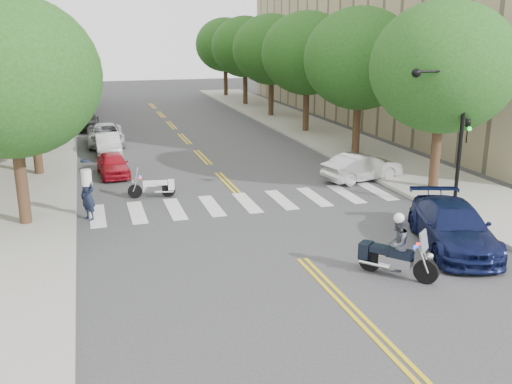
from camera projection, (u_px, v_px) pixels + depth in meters
name	position (u px, v px, depth m)	size (l,w,h in m)	color
ground	(302.00, 259.00, 18.43)	(140.00, 140.00, 0.00)	#38383A
sidewalk_left	(36.00, 146.00, 36.03)	(5.00, 60.00, 0.15)	#9E9991
sidewalk_right	(314.00, 131.00, 41.30)	(5.00, 60.00, 0.15)	#9E9991
tree_l_0	(9.00, 77.00, 19.99)	(6.40, 6.40, 8.45)	#382316
tree_l_1	(28.00, 64.00, 27.36)	(6.40, 6.40, 8.45)	#382316
tree_l_2	(38.00, 57.00, 34.72)	(6.40, 6.40, 8.45)	#382316
tree_l_3	(45.00, 52.00, 42.09)	(6.40, 6.40, 8.45)	#382316
tree_l_4	(50.00, 49.00, 49.45)	(6.40, 6.40, 8.45)	#382316
tree_l_5	(54.00, 46.00, 56.82)	(6.40, 6.40, 8.45)	#382316
tree_r_0	(443.00, 67.00, 24.87)	(6.40, 6.40, 8.45)	#382316
tree_r_1	(360.00, 59.00, 32.24)	(6.40, 6.40, 8.45)	#382316
tree_r_2	(307.00, 53.00, 39.60)	(6.40, 6.40, 8.45)	#382316
tree_r_3	(271.00, 50.00, 46.97)	(6.40, 6.40, 8.45)	#382316
tree_r_4	(245.00, 47.00, 54.33)	(6.40, 6.40, 8.45)	#382316
tree_r_5	(225.00, 45.00, 61.70)	(6.40, 6.40, 8.45)	#382316
traffic_signal_pole	(453.00, 119.00, 22.77)	(2.82, 0.42, 6.00)	black
motorcycle_police	(395.00, 248.00, 16.94)	(1.80, 2.04, 2.00)	black
motorcycle_parked	(156.00, 187.00, 25.11)	(2.07, 0.64, 1.34)	black
officer_standing	(88.00, 196.00, 22.00)	(0.70, 0.46, 1.92)	#151C31
convertible	(362.00, 167.00, 27.86)	(1.43, 4.10, 1.35)	#BBBBBD
sedan_blue	(453.00, 226.00, 19.22)	(2.12, 5.21, 1.51)	#0E163D
parked_car_a	(113.00, 164.00, 28.80)	(1.41, 3.50, 1.19)	#B41322
parked_car_b	(108.00, 145.00, 33.39)	(1.35, 3.88, 1.28)	silver
parked_car_c	(105.00, 135.00, 36.44)	(2.24, 4.86, 1.35)	#B7B9BF
parked_car_d	(86.00, 120.00, 42.34)	(1.81, 4.45, 1.29)	black
parked_car_e	(85.00, 110.00, 47.80)	(1.61, 4.00, 1.36)	#A9A9AF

